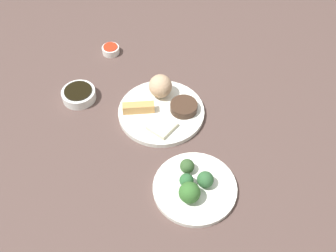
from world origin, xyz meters
TOP-DOWN VIEW (x-y plane):
  - tabletop at (0.00, 0.00)m, footprint 2.20×2.20m
  - main_plate at (-0.03, -0.02)m, footprint 0.26×0.26m
  - rice_scoop at (0.01, -0.08)m, footprint 0.07×0.07m
  - spring_roll at (0.03, 0.01)m, footprint 0.09×0.07m
  - crab_rangoon_wonton at (-0.06, 0.03)m, footprint 0.08×0.08m
  - stir_fry_heap at (-0.08, -0.06)m, footprint 0.08×0.08m
  - broccoli_plate at (-0.23, 0.17)m, footprint 0.22×0.22m
  - broccoli_floret_0 at (-0.25, 0.15)m, footprint 0.04×0.04m
  - broccoli_floret_1 at (-0.23, 0.21)m, footprint 0.06×0.06m
  - broccoli_floret_2 at (-0.19, 0.13)m, footprint 0.04×0.04m
  - broccoli_floret_3 at (-0.20, 0.17)m, footprint 0.04×0.04m
  - soy_sauce_bowl at (0.23, 0.03)m, footprint 0.10×0.10m
  - soy_sauce_bowl_liquid at (0.23, 0.03)m, footprint 0.09×0.09m
  - sauce_ramekin_sweet_and_sour at (0.26, -0.20)m, footprint 0.06×0.06m
  - sauce_ramekin_sweet_and_sour_liquid at (0.26, -0.20)m, footprint 0.05×0.05m

SIDE VIEW (x-z plane):
  - tabletop at x=0.00m, z-range 0.00..0.02m
  - broccoli_plate at x=-0.23m, z-range 0.02..0.03m
  - main_plate at x=-0.03m, z-range 0.02..0.04m
  - sauce_ramekin_sweet_and_sour at x=0.26m, z-range 0.02..0.04m
  - soy_sauce_bowl at x=0.23m, z-range 0.02..0.05m
  - crab_rangoon_wonton at x=-0.06m, z-range 0.04..0.05m
  - sauce_ramekin_sweet_and_sour_liquid at x=0.26m, z-range 0.04..0.05m
  - stir_fry_heap at x=-0.08m, z-range 0.04..0.06m
  - spring_roll at x=0.03m, z-range 0.04..0.07m
  - broccoli_floret_3 at x=-0.20m, z-range 0.03..0.07m
  - soy_sauce_bowl_liquid at x=0.23m, z-range 0.05..0.05m
  - broccoli_floret_2 at x=-0.19m, z-range 0.03..0.07m
  - broccoli_floret_0 at x=-0.25m, z-range 0.03..0.08m
  - broccoli_floret_1 at x=-0.23m, z-range 0.03..0.09m
  - rice_scoop at x=0.01m, z-range 0.04..0.11m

